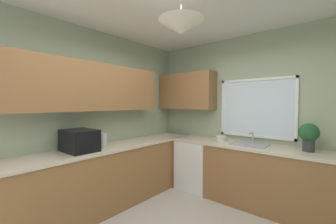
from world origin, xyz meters
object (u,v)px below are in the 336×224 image
object	(u,v)px
dishwasher	(197,164)
microwave	(80,140)
sink_assembly	(249,144)
kettle	(103,140)
potted_plant	(309,135)
bowl	(221,139)

from	to	relation	value
dishwasher	microwave	distance (m)	2.09
sink_assembly	microwave	bearing A→B (deg)	-129.68
microwave	sink_assembly	xyz separation A→B (m)	(1.59, 1.92, -0.13)
microwave	kettle	bearing A→B (deg)	86.61
potted_plant	kettle	bearing A→B (deg)	-145.13
sink_assembly	bowl	bearing A→B (deg)	-179.10
microwave	bowl	world-z (taller)	microwave
dishwasher	microwave	bearing A→B (deg)	-109.33
kettle	bowl	distance (m)	1.93
dishwasher	bowl	bearing A→B (deg)	3.68
microwave	dishwasher	bearing A→B (deg)	70.67
kettle	potted_plant	bearing A→B (deg)	34.87
bowl	sink_assembly	bearing A→B (deg)	0.90
dishwasher	bowl	size ratio (longest dim) A/B	4.89
sink_assembly	potted_plant	world-z (taller)	potted_plant
dishwasher	potted_plant	bearing A→B (deg)	2.71
potted_plant	bowl	world-z (taller)	potted_plant
sink_assembly	potted_plant	xyz separation A→B (m)	(0.76, 0.04, 0.21)
dishwasher	sink_assembly	bearing A→B (deg)	2.29
microwave	bowl	xyz separation A→B (m)	(1.13, 1.91, -0.10)
kettle	sink_assembly	size ratio (longest dim) A/B	0.40
sink_assembly	bowl	world-z (taller)	sink_assembly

